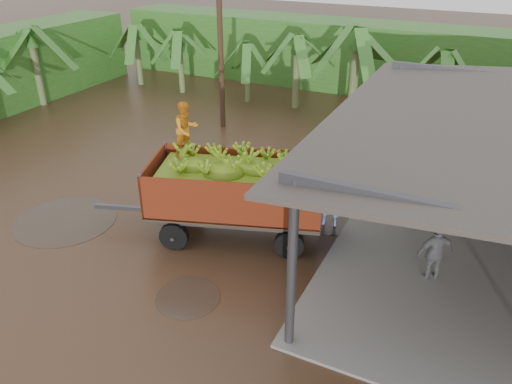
# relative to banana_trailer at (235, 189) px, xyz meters

# --- Properties ---
(ground) EXTENTS (100.00, 100.00, 0.00)m
(ground) POSITION_rel_banana_trailer_xyz_m (-2.17, 0.24, -1.47)
(ground) COLOR black
(ground) RESTS_ON ground
(hedge_north) EXTENTS (22.00, 3.00, 3.60)m
(hedge_north) POSITION_rel_banana_trailer_xyz_m (-4.17, 16.24, 0.33)
(hedge_north) COLOR #2D661E
(hedge_north) RESTS_ON ground
(banana_trailer) EXTENTS (6.82, 3.76, 3.85)m
(banana_trailer) POSITION_rel_banana_trailer_xyz_m (0.00, 0.00, 0.00)
(banana_trailer) COLOR #982D15
(banana_trailer) RESTS_ON ground
(man_blue) EXTENTS (0.77, 0.57, 1.95)m
(man_blue) POSITION_rel_banana_trailer_xyz_m (2.34, 1.62, -0.50)
(man_blue) COLOR #7686D7
(man_blue) RESTS_ON ground
(man_grey) EXTENTS (1.03, 0.90, 1.67)m
(man_grey) POSITION_rel_banana_trailer_xyz_m (5.55, 0.19, -0.64)
(man_grey) COLOR slate
(man_grey) RESTS_ON ground
(utility_pole) EXTENTS (1.20, 0.24, 8.13)m
(utility_pole) POSITION_rel_banana_trailer_xyz_m (-4.77, 7.71, 2.65)
(utility_pole) COLOR #47301E
(utility_pole) RESTS_ON ground
(banana_plants) EXTENTS (21.68, 20.52, 4.33)m
(banana_plants) POSITION_rel_banana_trailer_xyz_m (-8.12, 6.53, 0.39)
(banana_plants) COLOR #2D661E
(banana_plants) RESTS_ON ground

